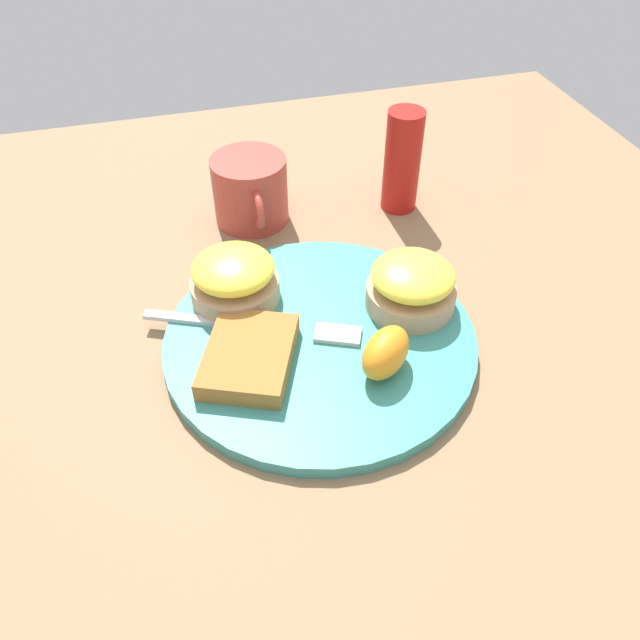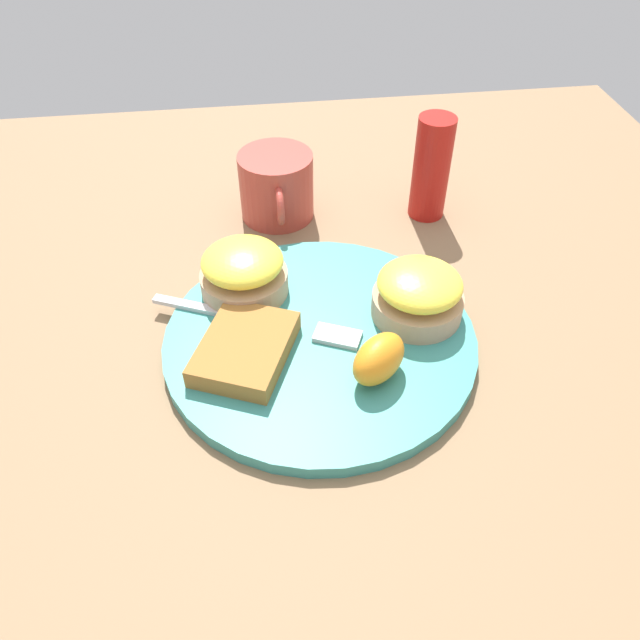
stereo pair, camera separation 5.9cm
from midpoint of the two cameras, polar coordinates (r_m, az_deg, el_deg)
The scene contains 9 objects.
ground_plane at distance 0.61m, azimuth 2.75°, elevation -2.43°, with size 1.10×1.10×0.00m, color #846647.
plate at distance 0.61m, azimuth 2.77°, elevation -1.97°, with size 0.30×0.30×0.01m, color teal.
sandwich_benedict_left at distance 0.62m, azimuth 11.70°, elevation 2.23°, with size 0.09×0.09×0.05m.
sandwich_benedict_right at distance 0.64m, azimuth -4.41°, elevation 4.34°, with size 0.09×0.09×0.05m.
hashbrown_patty at distance 0.58m, azimuth -3.98°, elevation -2.77°, with size 0.10×0.08×0.02m, color #9B652C.
orange_wedge at distance 0.56m, azimuth 8.43°, elevation -3.69°, with size 0.06×0.04×0.04m, color orange.
fork at distance 0.61m, azimuth -2.05°, elevation -0.30°, with size 0.10×0.21×0.00m.
cup at distance 0.77m, azimuth -1.76°, elevation 12.04°, with size 0.12×0.09×0.08m.
condiment_bottle at distance 0.78m, azimuth 12.37°, elevation 13.34°, with size 0.04×0.04×0.13m, color #B21914.
Camera 2 is at (0.42, -0.06, 0.44)m, focal length 35.00 mm.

